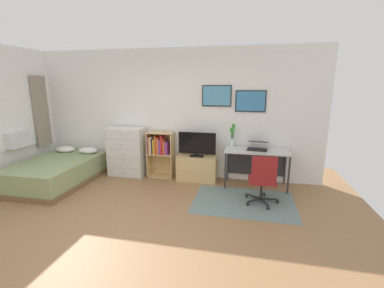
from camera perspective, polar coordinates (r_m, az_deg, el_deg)
ground_plane at (r=3.85m, az=-14.37°, el=-18.20°), size 7.20×7.20×0.00m
wall_back_with_posters at (r=5.60m, az=-3.80°, el=6.62°), size 6.12×0.09×2.70m
area_rug at (r=4.64m, az=11.26°, el=-12.35°), size 1.70×1.20×0.01m
bed at (r=6.00m, az=-27.46°, el=-5.32°), size 1.33×1.93×0.59m
dresser at (r=5.86m, az=-14.07°, el=-1.65°), size 0.78×0.46×1.06m
bookshelf at (r=5.62m, az=-7.06°, el=-1.33°), size 0.55×0.30×0.98m
tv_stand at (r=5.46m, az=1.13°, el=-5.30°), size 0.82×0.41×0.52m
television at (r=5.30m, az=1.11°, el=-0.14°), size 0.77×0.16×0.50m
desk at (r=5.25m, az=13.96°, el=-2.50°), size 1.21×0.58×0.74m
office_chair at (r=4.45m, az=15.24°, el=-7.36°), size 0.57×0.58×0.86m
laptop at (r=5.19m, az=14.22°, el=-0.41°), size 0.43×0.45×0.16m
computer_mouse at (r=5.10m, az=16.98°, el=-1.36°), size 0.06×0.10×0.03m
bamboo_vase at (r=5.29m, az=8.82°, el=2.01°), size 0.11×0.10×0.47m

